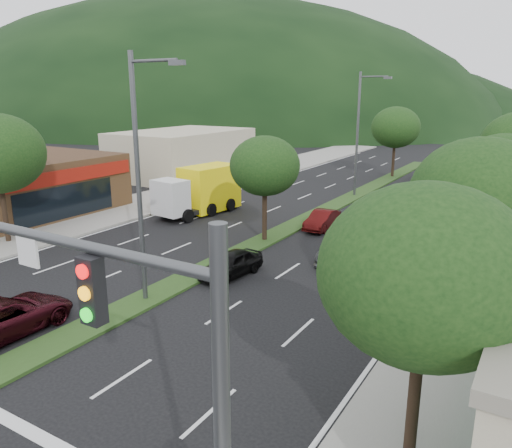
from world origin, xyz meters
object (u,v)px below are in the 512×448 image
Objects in this scene: tree_r_b at (481,197)px; tree_med_near at (265,166)px; streetlight_near at (141,169)px; box_truck at (202,192)px; car_queue_b at (350,248)px; motorhome at (467,175)px; traffic_signal at (133,362)px; tree_r_c at (504,173)px; car_queue_a at (231,264)px; suv_maroon at (7,317)px; car_queue_d at (446,215)px; tree_r_a at (426,274)px; tree_med_far at (396,127)px; car_queue_c at (322,220)px; streetlight_mid at (360,129)px.

tree_med_near is (-12.00, 6.00, -0.61)m from tree_r_b.
box_truck is at bearing 118.81° from streetlight_near.
tree_r_b is 21.90m from box_truck.
motorhome is at bearing 90.50° from car_queue_b.
traffic_signal is 1.01× the size of tree_r_b.
tree_r_c is 13.69m from car_queue_a.
motorhome is (-0.94, 38.09, -2.66)m from traffic_signal.
motorhome is at bearing 99.05° from tree_r_b.
suv_maroon is at bearing -111.04° from car_queue_b.
car_queue_d is (2.82, 10.00, 0.01)m from car_queue_b.
suv_maroon is at bearing -176.88° from tree_r_a.
streetlight_near is 6.65m from car_queue_a.
car_queue_b is (5.56, -26.77, -4.32)m from tree_med_far.
tree_r_b is 1.15× the size of tree_med_near.
streetlight_near reaches higher than traffic_signal.
motorhome reaches higher than car_queue_c.
streetlight_mid is 2.08× the size of suv_maroon.
tree_r_b is at bearing -69.44° from tree_med_far.
streetlight_mid reaches higher than tree_r_c.
traffic_signal is 21.74m from tree_r_c.
tree_r_b is 34.18m from tree_med_far.
motorhome is (6.29, 14.32, 1.39)m from car_queue_c.
car_queue_b is at bearing -103.39° from motorhome.
tree_r_a is 0.67× the size of motorhome.
streetlight_near reaches higher than suv_maroon.
tree_r_c is at bearing 90.00° from tree_r_a.
traffic_signal is 46.43m from tree_med_far.
traffic_signal is at bearing -90.39° from car_queue_d.
car_queue_d is 0.72× the size of box_truck.
tree_r_a is 1.02× the size of tree_r_c.
tree_r_a is 1.85× the size of car_queue_c.
streetlight_near is 2.77× the size of car_queue_a.
tree_r_a is 18.44m from tree_med_near.
tree_r_a is 0.95× the size of box_truck.
tree_r_a is at bearing -31.84° from car_queue_a.
streetlight_mid is at bearing 96.54° from car_queue_c.
tree_med_near reaches higher than car_queue_d.
car_queue_c is at bearing -144.47° from car_queue_d.
streetlight_near is 7.26m from suv_maroon.
car_queue_c is 15.71m from motorhome.
streetlight_mid reaches higher than car_queue_a.
streetlight_near reaches higher than tree_r_a.
traffic_signal is 12.83m from suv_maroon.
streetlight_near is 2.10× the size of car_queue_b.
car_queue_c is (-7.23, 23.77, -4.05)m from traffic_signal.
tree_r_a is 8.00m from tree_r_b.
tree_r_b is 0.70× the size of motorhome.
suv_maroon is (-14.20, -16.77, -4.08)m from tree_r_c.
car_queue_b is (-6.44, 5.23, -4.35)m from tree_r_b.
streetlight_near and streetlight_mid have the same top height.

